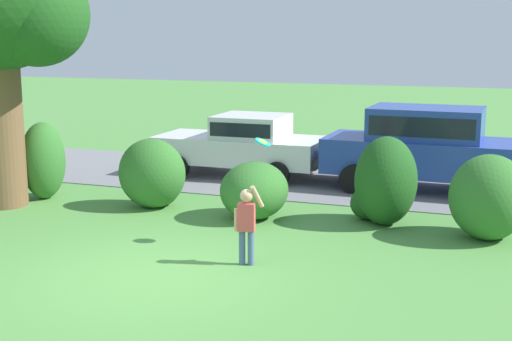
# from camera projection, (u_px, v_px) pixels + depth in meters

# --- Properties ---
(ground_plane) EXTENTS (80.00, 80.00, 0.00)m
(ground_plane) POSITION_uv_depth(u_px,v_px,m) (154.00, 276.00, 10.59)
(ground_plane) COLOR #518E42
(driveway_strip) EXTENTS (28.00, 4.40, 0.02)m
(driveway_strip) POSITION_uv_depth(u_px,v_px,m) (296.00, 180.00, 17.43)
(driveway_strip) COLOR slate
(driveway_strip) RESTS_ON ground
(shrub_near_tree) EXTENTS (0.92, 1.00, 1.68)m
(shrub_near_tree) POSITION_uv_depth(u_px,v_px,m) (43.00, 161.00, 15.38)
(shrub_near_tree) COLOR #33702B
(shrub_near_tree) RESTS_ON ground
(shrub_centre_left) EXTENTS (1.42, 1.18, 1.44)m
(shrub_centre_left) POSITION_uv_depth(u_px,v_px,m) (153.00, 176.00, 14.63)
(shrub_centre_left) COLOR #33702B
(shrub_centre_left) RESTS_ON ground
(shrub_centre) EXTENTS (1.31, 1.50, 1.12)m
(shrub_centre) POSITION_uv_depth(u_px,v_px,m) (254.00, 190.00, 13.77)
(shrub_centre) COLOR #33702B
(shrub_centre) RESTS_ON ground
(shrub_centre_right) EXTENTS (1.30, 1.35, 1.68)m
(shrub_centre_right) POSITION_uv_depth(u_px,v_px,m) (384.00, 183.00, 13.34)
(shrub_centre_right) COLOR #1E511C
(shrub_centre_right) RESTS_ON ground
(shrub_far_end) EXTENTS (1.37, 1.47, 1.51)m
(shrub_far_end) POSITION_uv_depth(u_px,v_px,m) (490.00, 199.00, 12.36)
(shrub_far_end) COLOR #33702B
(shrub_far_end) RESTS_ON ground
(parked_sedan) EXTENTS (4.40, 2.10, 1.56)m
(parked_sedan) POSITION_uv_depth(u_px,v_px,m) (243.00, 143.00, 17.82)
(parked_sedan) COLOR white
(parked_sedan) RESTS_ON ground
(parked_suv) EXTENTS (4.74, 2.19, 1.92)m
(parked_suv) POSITION_uv_depth(u_px,v_px,m) (425.00, 144.00, 16.12)
(parked_suv) COLOR #28429E
(parked_suv) RESTS_ON ground
(child_thrower) EXTENTS (0.43, 0.31, 1.29)m
(child_thrower) POSITION_uv_depth(u_px,v_px,m) (247.00, 220.00, 10.97)
(child_thrower) COLOR #4C608C
(child_thrower) RESTS_ON ground
(frisbee) EXTENTS (0.27, 0.28, 0.14)m
(frisbee) POSITION_uv_depth(u_px,v_px,m) (263.00, 142.00, 11.80)
(frisbee) COLOR #1EB7B2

